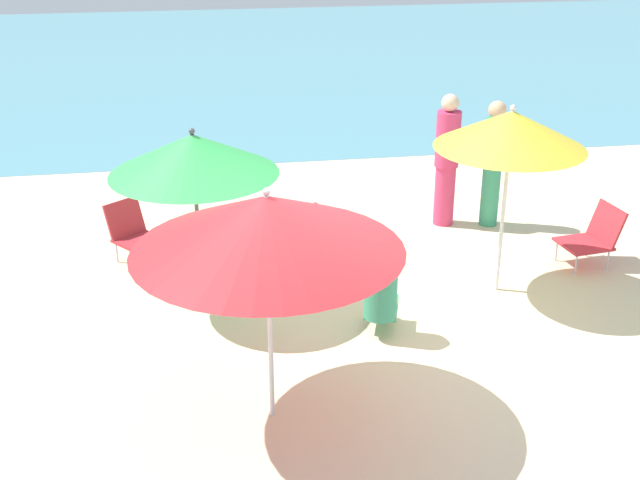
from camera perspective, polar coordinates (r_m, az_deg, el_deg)
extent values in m
plane|color=beige|center=(7.70, 3.91, -8.31)|extent=(40.00, 40.00, 0.00)
cube|color=#5693A3|center=(20.62, -4.76, 12.25)|extent=(40.00, 16.00, 0.01)
cylinder|color=silver|center=(6.52, -3.45, -4.88)|extent=(0.04, 0.04, 1.92)
cone|color=red|center=(6.20, -3.62, 1.13)|extent=(2.08, 2.08, 0.44)
sphere|color=silver|center=(6.10, -3.67, 3.30)|extent=(0.06, 0.06, 0.06)
cylinder|color=silver|center=(8.75, 12.42, 2.41)|extent=(0.04, 0.04, 1.95)
cone|color=yellow|center=(8.50, 12.88, 7.36)|extent=(1.51, 1.51, 0.38)
sphere|color=silver|center=(8.45, 13.02, 8.78)|extent=(0.06, 0.06, 0.06)
cylinder|color=#4C4C51|center=(8.41, -8.35, 1.27)|extent=(0.04, 0.04, 1.80)
cone|color=green|center=(8.17, -8.63, 5.80)|extent=(1.66, 1.66, 0.40)
sphere|color=#4C4C51|center=(8.11, -8.73, 7.34)|extent=(0.06, 0.06, 0.06)
cube|color=red|center=(9.70, -12.32, 0.00)|extent=(0.61, 0.60, 0.03)
cube|color=red|center=(9.79, -13.18, 1.46)|extent=(0.46, 0.41, 0.40)
cylinder|color=silver|center=(9.72, -10.82, -0.70)|extent=(0.02, 0.02, 0.25)
cylinder|color=silver|center=(9.54, -12.56, -1.36)|extent=(0.02, 0.02, 0.25)
cylinder|color=silver|center=(9.97, -11.96, -0.17)|extent=(0.02, 0.02, 0.25)
cylinder|color=silver|center=(9.79, -13.67, -0.80)|extent=(0.02, 0.02, 0.25)
cube|color=red|center=(9.82, 17.51, -0.26)|extent=(0.58, 0.56, 0.03)
cube|color=red|center=(9.89, 18.95, 1.06)|extent=(0.23, 0.51, 0.42)
cylinder|color=silver|center=(9.62, 17.04, -1.63)|extent=(0.02, 0.02, 0.25)
cylinder|color=silver|center=(9.92, 15.81, -0.71)|extent=(0.02, 0.02, 0.25)
cylinder|color=silver|center=(9.85, 19.02, -1.30)|extent=(0.02, 0.02, 0.25)
cylinder|color=silver|center=(10.14, 17.76, -0.41)|extent=(0.02, 0.02, 0.25)
cube|color=red|center=(9.31, -1.41, -0.43)|extent=(0.64, 0.60, 0.03)
cube|color=red|center=(9.35, 0.04, 1.01)|extent=(0.30, 0.48, 0.39)
cylinder|color=silver|center=(9.13, -1.99, -1.90)|extent=(0.02, 0.02, 0.25)
cylinder|color=silver|center=(9.43, -3.02, -1.08)|extent=(0.02, 0.02, 0.25)
cylinder|color=silver|center=(9.31, 0.23, -1.37)|extent=(0.02, 0.02, 0.25)
cylinder|color=silver|center=(9.60, -0.84, -0.57)|extent=(0.02, 0.02, 0.25)
cylinder|color=#DB3866|center=(10.60, 8.47, 3.06)|extent=(0.25, 0.25, 0.77)
cylinder|color=#DB3866|center=(10.37, 8.71, 6.82)|extent=(0.30, 0.30, 0.69)
sphere|color=beige|center=(10.25, 8.86, 9.23)|extent=(0.21, 0.21, 0.21)
cylinder|color=#389970|center=(10.66, 11.50, 2.99)|extent=(0.23, 0.23, 0.77)
cylinder|color=#389970|center=(10.45, 11.81, 6.50)|extent=(0.27, 0.27, 0.60)
sphere|color=#DBAD84|center=(10.34, 11.99, 8.67)|extent=(0.22, 0.22, 0.22)
cube|color=#389970|center=(8.15, 4.20, -4.58)|extent=(0.41, 0.44, 0.12)
cylinder|color=beige|center=(8.34, 4.26, -4.73)|extent=(0.12, 0.12, 0.22)
cylinder|color=#389970|center=(7.87, 4.15, -3.51)|extent=(0.31, 0.31, 0.52)
sphere|color=beige|center=(7.71, 4.23, -1.18)|extent=(0.18, 0.18, 0.18)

